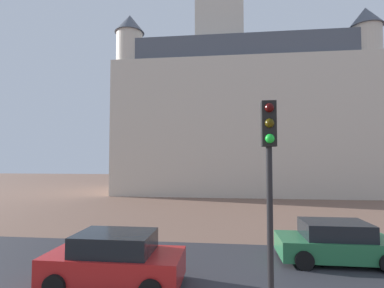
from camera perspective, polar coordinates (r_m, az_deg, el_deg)
name	(u,v)px	position (r m, az deg, el deg)	size (l,w,h in m)	color
ground_plane	(197,251)	(12.76, 0.94, -20.13)	(120.00, 120.00, 0.00)	brown
street_asphalt_strip	(191,271)	(10.74, -0.28, -23.47)	(120.00, 6.59, 0.00)	#2D2D33
landmark_building	(238,112)	(34.72, 8.93, 6.22)	(27.48, 11.70, 32.61)	beige
car_green	(335,243)	(12.50, 26.16, -16.87)	(4.10, 2.12, 1.46)	#287042
car_red	(115,261)	(9.63, -14.83, -21.13)	(4.03, 2.04, 1.57)	red
traffic_light_pole	(269,177)	(5.93, 14.88, -6.22)	(0.28, 0.34, 4.91)	black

